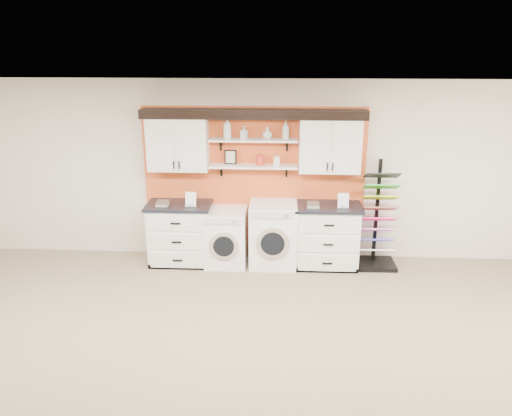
# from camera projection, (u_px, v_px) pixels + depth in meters

# --- Properties ---
(ceiling) EXTENTS (10.00, 10.00, 0.00)m
(ceiling) POSITION_uv_depth(u_px,v_px,m) (223.00, 121.00, 3.50)
(ceiling) COLOR white
(ceiling) RESTS_ON wall_back
(wall_back) EXTENTS (10.00, 0.00, 10.00)m
(wall_back) POSITION_uv_depth(u_px,v_px,m) (254.00, 171.00, 7.74)
(wall_back) COLOR beige
(wall_back) RESTS_ON floor
(accent_panel) EXTENTS (3.40, 0.07, 2.40)m
(accent_panel) POSITION_uv_depth(u_px,v_px,m) (254.00, 184.00, 7.77)
(accent_panel) COLOR #DA5525
(accent_panel) RESTS_ON wall_back
(upper_cabinet_left) EXTENTS (0.90, 0.35, 0.84)m
(upper_cabinet_left) POSITION_uv_depth(u_px,v_px,m) (178.00, 143.00, 7.44)
(upper_cabinet_left) COLOR white
(upper_cabinet_left) RESTS_ON wall_back
(upper_cabinet_right) EXTENTS (0.90, 0.35, 0.84)m
(upper_cabinet_right) POSITION_uv_depth(u_px,v_px,m) (330.00, 144.00, 7.33)
(upper_cabinet_right) COLOR white
(upper_cabinet_right) RESTS_ON wall_back
(shelf_lower) EXTENTS (1.32, 0.28, 0.03)m
(shelf_lower) POSITION_uv_depth(u_px,v_px,m) (253.00, 166.00, 7.51)
(shelf_lower) COLOR white
(shelf_lower) RESTS_ON wall_back
(shelf_upper) EXTENTS (1.32, 0.28, 0.03)m
(shelf_upper) POSITION_uv_depth(u_px,v_px,m) (253.00, 140.00, 7.38)
(shelf_upper) COLOR white
(shelf_upper) RESTS_ON wall_back
(crown_molding) EXTENTS (3.30, 0.41, 0.13)m
(crown_molding) POSITION_uv_depth(u_px,v_px,m) (253.00, 113.00, 7.26)
(crown_molding) COLOR black
(crown_molding) RESTS_ON wall_back
(picture_frame) EXTENTS (0.18, 0.02, 0.22)m
(picture_frame) POSITION_uv_depth(u_px,v_px,m) (230.00, 157.00, 7.53)
(picture_frame) COLOR black
(picture_frame) RESTS_ON shelf_lower
(canister_red) EXTENTS (0.11, 0.11, 0.16)m
(canister_red) POSITION_uv_depth(u_px,v_px,m) (260.00, 160.00, 7.47)
(canister_red) COLOR red
(canister_red) RESTS_ON shelf_lower
(canister_cream) EXTENTS (0.10, 0.10, 0.14)m
(canister_cream) POSITION_uv_depth(u_px,v_px,m) (277.00, 161.00, 7.46)
(canister_cream) COLOR silver
(canister_cream) RESTS_ON shelf_lower
(base_cabinet_left) EXTENTS (0.99, 0.66, 0.97)m
(base_cabinet_left) POSITION_uv_depth(u_px,v_px,m) (180.00, 233.00, 7.75)
(base_cabinet_left) COLOR white
(base_cabinet_left) RESTS_ON floor
(base_cabinet_right) EXTENTS (1.00, 0.66, 0.98)m
(base_cabinet_right) POSITION_uv_depth(u_px,v_px,m) (326.00, 236.00, 7.64)
(base_cabinet_right) COLOR white
(base_cabinet_right) RESTS_ON floor
(washer) EXTENTS (0.63, 0.71, 0.88)m
(washer) POSITION_uv_depth(u_px,v_px,m) (226.00, 237.00, 7.72)
(washer) COLOR white
(washer) RESTS_ON floor
(dryer) EXTENTS (0.71, 0.71, 1.00)m
(dryer) POSITION_uv_depth(u_px,v_px,m) (273.00, 234.00, 7.67)
(dryer) COLOR white
(dryer) RESTS_ON floor
(sample_rack) EXTENTS (0.61, 0.51, 1.66)m
(sample_rack) POSITION_uv_depth(u_px,v_px,m) (377.00, 233.00, 7.62)
(sample_rack) COLOR black
(sample_rack) RESTS_ON floor
(soap_bottle_a) EXTENTS (0.13, 0.13, 0.32)m
(soap_bottle_a) POSITION_uv_depth(u_px,v_px,m) (227.00, 128.00, 7.34)
(soap_bottle_a) COLOR silver
(soap_bottle_a) RESTS_ON shelf_upper
(soap_bottle_b) EXTENTS (0.11, 0.11, 0.19)m
(soap_bottle_b) POSITION_uv_depth(u_px,v_px,m) (244.00, 132.00, 7.35)
(soap_bottle_b) COLOR silver
(soap_bottle_b) RESTS_ON shelf_upper
(soap_bottle_c) EXTENTS (0.18, 0.18, 0.18)m
(soap_bottle_c) POSITION_uv_depth(u_px,v_px,m) (267.00, 133.00, 7.33)
(soap_bottle_c) COLOR silver
(soap_bottle_c) RESTS_ON shelf_upper
(soap_bottle_d) EXTENTS (0.11, 0.11, 0.28)m
(soap_bottle_d) POSITION_uv_depth(u_px,v_px,m) (286.00, 130.00, 7.31)
(soap_bottle_d) COLOR silver
(soap_bottle_d) RESTS_ON shelf_upper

